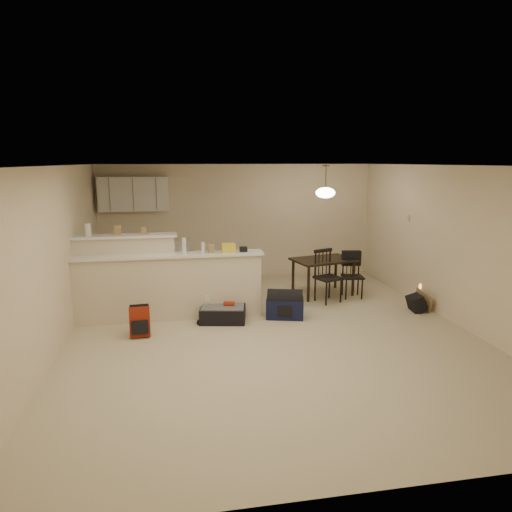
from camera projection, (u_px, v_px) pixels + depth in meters
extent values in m
plane|color=beige|center=(270.00, 332.00, 6.96)|extent=(7.00, 7.00, 0.00)
plane|color=white|center=(272.00, 166.00, 6.45)|extent=(7.00, 7.00, 0.00)
cube|color=beige|center=(238.00, 222.00, 10.08)|extent=(6.00, 0.02, 2.50)
cube|color=beige|center=(369.00, 344.00, 3.33)|extent=(6.00, 0.02, 2.50)
cube|color=beige|center=(55.00, 260.00, 6.19)|extent=(0.02, 7.00, 2.50)
cube|color=beige|center=(456.00, 246.00, 7.22)|extent=(0.02, 7.00, 2.50)
cube|color=beige|center=(170.00, 288.00, 7.46)|extent=(3.00, 0.28, 1.05)
cube|color=white|center=(169.00, 255.00, 7.35)|extent=(3.08, 0.38, 0.04)
cube|color=beige|center=(127.00, 278.00, 7.53)|extent=(1.60, 0.24, 1.35)
cube|color=white|center=(124.00, 236.00, 7.38)|extent=(1.68, 0.34, 0.04)
cube|color=white|center=(134.00, 194.00, 9.40)|extent=(1.40, 0.34, 0.70)
cube|color=white|center=(147.00, 263.00, 9.60)|extent=(1.80, 0.60, 0.90)
cube|color=beige|center=(408.00, 218.00, 8.66)|extent=(0.02, 0.12, 0.12)
cylinder|color=silver|center=(88.00, 230.00, 7.27)|extent=(0.10, 0.10, 0.20)
cube|color=#9A7A4F|center=(118.00, 230.00, 7.35)|extent=(0.10, 0.07, 0.16)
cube|color=#9A7A4F|center=(144.00, 231.00, 7.42)|extent=(0.08, 0.06, 0.12)
cylinder|color=silver|center=(184.00, 246.00, 7.37)|extent=(0.07, 0.07, 0.26)
cylinder|color=silver|center=(203.00, 248.00, 7.43)|extent=(0.06, 0.06, 0.18)
cube|color=#9A7A4F|center=(228.00, 248.00, 7.50)|extent=(0.22, 0.18, 0.14)
cube|color=#9A7A4F|center=(243.00, 249.00, 7.55)|extent=(0.12, 0.10, 0.08)
cube|color=#9A7A4F|center=(211.00, 249.00, 7.45)|extent=(0.10, 0.10, 0.13)
cube|color=#9A7A4F|center=(227.00, 249.00, 7.50)|extent=(0.13, 0.10, 0.10)
cube|color=black|center=(323.00, 260.00, 8.80)|extent=(1.28, 1.00, 0.04)
cylinder|color=black|center=(308.00, 284.00, 8.40)|extent=(0.05, 0.05, 0.67)
cylinder|color=black|center=(353.00, 279.00, 8.79)|extent=(0.05, 0.05, 0.67)
cylinder|color=black|center=(293.00, 277.00, 8.95)|extent=(0.05, 0.05, 0.67)
cylinder|color=black|center=(336.00, 272.00, 9.33)|extent=(0.05, 0.05, 0.67)
cylinder|color=brown|center=(326.00, 178.00, 8.48)|extent=(0.02, 0.02, 0.50)
cylinder|color=brown|center=(326.00, 166.00, 8.43)|extent=(0.12, 0.12, 0.03)
ellipsoid|color=white|center=(325.00, 193.00, 8.53)|extent=(0.36, 0.36, 0.20)
cube|color=black|center=(223.00, 314.00, 7.41)|extent=(0.79, 0.59, 0.24)
cube|color=maroon|center=(140.00, 322.00, 6.78)|extent=(0.31, 0.20, 0.44)
cube|color=#121739|center=(285.00, 308.00, 7.58)|extent=(0.68, 0.48, 0.33)
cube|color=black|center=(416.00, 304.00, 7.91)|extent=(0.25, 0.34, 0.28)
cube|color=#9A7A4F|center=(423.00, 301.00, 7.97)|extent=(0.09, 0.42, 0.32)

